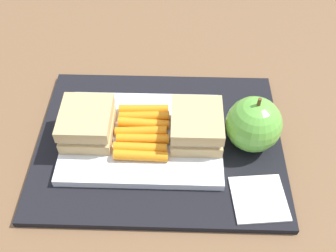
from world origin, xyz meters
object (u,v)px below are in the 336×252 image
at_px(sandwich_half_right, 197,126).
at_px(apple, 253,123).
at_px(food_tray, 143,137).
at_px(paper_napkin, 259,199).
at_px(carrot_sticks_bundle, 142,131).
at_px(sandwich_half_left, 87,123).

distance_m(sandwich_half_right, apple, 0.08).
bearing_deg(food_tray, sandwich_half_right, 0.00).
bearing_deg(paper_napkin, carrot_sticks_bundle, 148.91).
bearing_deg(paper_napkin, sandwich_half_right, 130.46).
relative_size(carrot_sticks_bundle, paper_napkin, 1.45).
bearing_deg(carrot_sticks_bundle, sandwich_half_left, -179.90).
height_order(sandwich_half_right, paper_napkin, sandwich_half_right).
distance_m(carrot_sticks_bundle, apple, 0.16).
relative_size(carrot_sticks_bundle, apple, 1.12).
height_order(carrot_sticks_bundle, apple, apple).
relative_size(food_tray, sandwich_half_right, 2.88).
distance_m(food_tray, sandwich_half_right, 0.08).
distance_m(sandwich_half_left, paper_napkin, 0.26).
xyz_separation_m(sandwich_half_right, carrot_sticks_bundle, (-0.08, 0.00, -0.02)).
xyz_separation_m(food_tray, apple, (0.16, 0.00, 0.03)).
bearing_deg(sandwich_half_right, carrot_sticks_bundle, 179.90).
xyz_separation_m(sandwich_half_left, paper_napkin, (0.24, -0.10, -0.03)).
bearing_deg(carrot_sticks_bundle, apple, 0.57).
xyz_separation_m(sandwich_half_right, paper_napkin, (0.08, -0.10, -0.03)).
relative_size(sandwich_half_left, paper_napkin, 1.14).
relative_size(food_tray, carrot_sticks_bundle, 2.27).
bearing_deg(carrot_sticks_bundle, food_tray, -158.29).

